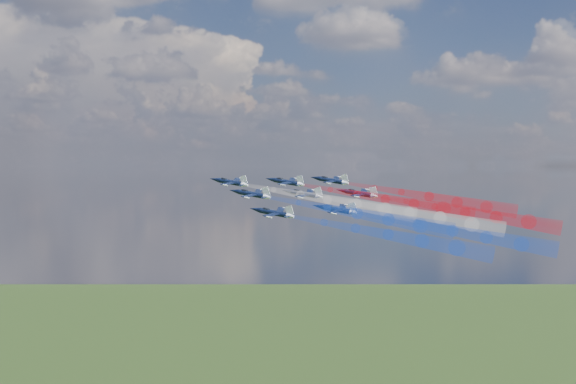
{
  "coord_description": "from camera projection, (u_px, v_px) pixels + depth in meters",
  "views": [
    {
      "loc": [
        -25.56,
        -163.15,
        164.12
      ],
      "look_at": [
        -11.0,
        18.87,
        157.59
      ],
      "focal_mm": 44.91,
      "sensor_mm": 36.0,
      "label": 1
    }
  ],
  "objects": [
    {
      "name": "jet_rear_left",
      "position": [
        337.0,
        210.0,
        169.42
      ],
      "size": [
        14.71,
        13.96,
        6.34
      ],
      "primitive_type": null,
      "rotation": [
        0.15,
        -0.18,
        1.06
      ],
      "color": "black"
    },
    {
      "name": "trail_inner_right",
      "position": [
        385.0,
        199.0,
        181.17
      ],
      "size": [
        40.99,
        24.64,
        11.0
      ],
      "primitive_type": null,
      "rotation": [
        0.15,
        -0.18,
        1.06
      ],
      "color": "red"
    },
    {
      "name": "jet_outer_right",
      "position": [
        331.0,
        180.0,
        197.76
      ],
      "size": [
        14.71,
        13.96,
        6.34
      ],
      "primitive_type": null,
      "rotation": [
        0.15,
        -0.18,
        1.06
      ],
      "color": "black"
    },
    {
      "name": "jet_lead",
      "position": [
        230.0,
        182.0,
        188.3
      ],
      "size": [
        14.71,
        13.96,
        6.34
      ],
      "primitive_type": null,
      "rotation": [
        0.15,
        -0.18,
        1.06
      ],
      "color": "black"
    },
    {
      "name": "trail_center_third",
      "position": [
        409.0,
        213.0,
        171.27
      ],
      "size": [
        40.99,
        24.64,
        11.0
      ],
      "primitive_type": null,
      "rotation": [
        0.15,
        -0.18,
        1.06
      ],
      "color": "white"
    },
    {
      "name": "jet_center_third",
      "position": [
        304.0,
        194.0,
        181.75
      ],
      "size": [
        14.71,
        13.96,
        6.34
      ],
      "primitive_type": null,
      "rotation": [
        0.15,
        -0.18,
        1.06
      ],
      "color": "black"
    },
    {
      "name": "jet_inner_right",
      "position": [
        286.0,
        182.0,
        191.65
      ],
      "size": [
        14.71,
        13.96,
        6.34
      ],
      "primitive_type": null,
      "rotation": [
        0.15,
        -0.18,
        1.06
      ],
      "color": "black"
    },
    {
      "name": "jet_rear_right",
      "position": [
        359.0,
        193.0,
        185.19
      ],
      "size": [
        14.71,
        13.96,
        6.34
      ],
      "primitive_type": null,
      "rotation": [
        0.15,
        -0.18,
        1.06
      ],
      "color": "black"
    },
    {
      "name": "trail_outer_right",
      "position": [
        429.0,
        197.0,
        187.28
      ],
      "size": [
        40.99,
        24.64,
        11.0
      ],
      "primitive_type": null,
      "rotation": [
        0.15,
        -0.18,
        1.06
      ],
      "color": "red"
    },
    {
      "name": "trail_inner_left",
      "position": [
        357.0,
        213.0,
        165.41
      ],
      "size": [
        40.99,
        24.64,
        11.0
      ],
      "primitive_type": null,
      "rotation": [
        0.15,
        -0.18,
        1.06
      ],
      "color": "blue"
    },
    {
      "name": "trail_rear_left",
      "position": [
        452.0,
        231.0,
        158.94
      ],
      "size": [
        40.99,
        24.64,
        11.0
      ],
      "primitive_type": null,
      "rotation": [
        0.15,
        -0.18,
        1.06
      ],
      "color": "blue"
    },
    {
      "name": "jet_inner_left",
      "position": [
        252.0,
        194.0,
        175.88
      ],
      "size": [
        14.71,
        13.96,
        6.34
      ],
      "primitive_type": null,
      "rotation": [
        0.15,
        -0.18,
        1.06
      ],
      "color": "black"
    },
    {
      "name": "jet_outer_left",
      "position": [
        274.0,
        213.0,
        165.36
      ],
      "size": [
        14.71,
        13.96,
        6.34
      ],
      "primitive_type": null,
      "rotation": [
        0.15,
        -0.18,
        1.06
      ],
      "color": "black"
    },
    {
      "name": "trail_lead",
      "position": [
        328.0,
        199.0,
        177.83
      ],
      "size": [
        40.99,
        24.64,
        11.0
      ],
      "primitive_type": null,
      "rotation": [
        0.15,
        -0.18,
        1.06
      ],
      "color": "white"
    },
    {
      "name": "trail_outer_left",
      "position": [
        388.0,
        235.0,
        154.88
      ],
      "size": [
        40.99,
        24.64,
        11.0
      ],
      "primitive_type": null,
      "rotation": [
        0.15,
        -0.18,
        1.06
      ],
      "color": "blue"
    },
    {
      "name": "trail_rear_right",
      "position": [
        465.0,
        212.0,
        174.71
      ],
      "size": [
        40.99,
        24.64,
        11.0
      ],
      "primitive_type": null,
      "rotation": [
        0.15,
        -0.18,
        1.06
      ],
      "color": "red"
    }
  ]
}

